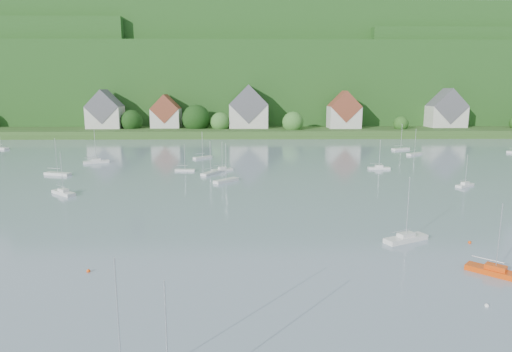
{
  "coord_description": "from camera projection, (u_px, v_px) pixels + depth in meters",
  "views": [
    {
      "loc": [
        4.85,
        -1.36,
        18.84
      ],
      "look_at": [
        6.16,
        75.0,
        4.0
      ],
      "focal_mm": 31.22,
      "sensor_mm": 36.0,
      "label": 1
    }
  ],
  "objects": [
    {
      "name": "near_sailboat_3",
      "position": [
        406.0,
        238.0,
        56.19
      ],
      "size": [
        6.22,
        4.22,
        8.22
      ],
      "rotation": [
        0.0,
        0.0,
        0.46
      ],
      "color": "silver",
      "rests_on": "ground"
    },
    {
      "name": "mooring_buoy_1",
      "position": [
        487.0,
        307.0,
        39.24
      ],
      "size": [
        0.39,
        0.39,
        0.39
      ],
      "primitive_type": "sphere",
      "color": "white",
      "rests_on": "ground"
    },
    {
      "name": "near_sailboat_5",
      "position": [
        495.0,
        271.0,
        45.97
      ],
      "size": [
        5.21,
        5.04,
        7.65
      ],
      "rotation": [
        0.0,
        0.0,
        -0.76
      ],
      "color": "#D44009",
      "rests_on": "ground"
    },
    {
      "name": "village_building_0",
      "position": [
        105.0,
        112.0,
        185.65
      ],
      "size": [
        14.0,
        10.4,
        16.0
      ],
      "color": "#BDB7AD",
      "rests_on": "far_shore_strip"
    },
    {
      "name": "far_shore_strip",
      "position": [
        238.0,
        129.0,
        200.86
      ],
      "size": [
        600.0,
        60.0,
        3.0
      ],
      "primitive_type": "cube",
      "color": "#2B4C1C",
      "rests_on": "ground"
    },
    {
      "name": "village_building_2",
      "position": [
        249.0,
        110.0,
        187.49
      ],
      "size": [
        16.0,
        11.44,
        18.0
      ],
      "color": "#BDB7AD",
      "rests_on": "far_shore_strip"
    },
    {
      "name": "village_building_1",
      "position": [
        166.0,
        114.0,
        188.17
      ],
      "size": [
        12.0,
        9.36,
        14.0
      ],
      "color": "#BDB7AD",
      "rests_on": "far_shore_strip"
    },
    {
      "name": "village_building_4",
      "position": [
        446.0,
        112.0,
        191.02
      ],
      "size": [
        15.0,
        10.4,
        16.5
      ],
      "color": "#BDB7AD",
      "rests_on": "far_shore_strip"
    },
    {
      "name": "village_building_3",
      "position": [
        344.0,
        113.0,
        186.36
      ],
      "size": [
        13.0,
        10.4,
        15.5
      ],
      "color": "#BDB7AD",
      "rests_on": "far_shore_strip"
    },
    {
      "name": "far_sailboat_cluster",
      "position": [
        257.0,
        161.0,
        116.97
      ],
      "size": [
        194.6,
        68.96,
        8.71
      ],
      "color": "silver",
      "rests_on": "ground"
    },
    {
      "name": "mooring_buoy_3",
      "position": [
        89.0,
        272.0,
        46.74
      ],
      "size": [
        0.4,
        0.4,
        0.4
      ],
      "primitive_type": "sphere",
      "color": "#F64A0C",
      "rests_on": "ground"
    },
    {
      "name": "forested_ridge",
      "position": [
        241.0,
        83.0,
        264.09
      ],
      "size": [
        620.0,
        181.22,
        69.89
      ],
      "color": "#163E13",
      "rests_on": "ground"
    },
    {
      "name": "mooring_buoy_2",
      "position": [
        470.0,
        243.0,
        55.47
      ],
      "size": [
        0.41,
        0.41,
        0.41
      ],
      "primitive_type": "sphere",
      "color": "#F64A0C",
      "rests_on": "ground"
    }
  ]
}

